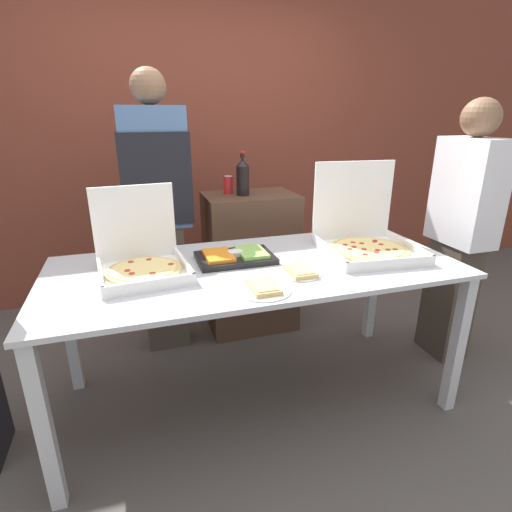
{
  "coord_description": "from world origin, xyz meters",
  "views": [
    {
      "loc": [
        -0.58,
        -1.84,
        1.57
      ],
      "look_at": [
        0.0,
        0.0,
        0.87
      ],
      "focal_mm": 28.0,
      "sensor_mm": 36.0,
      "label": 1
    }
  ],
  "objects_px": {
    "pizza_box_far_right": "(365,237)",
    "veggie_tray": "(235,257)",
    "soda_bottle": "(243,177)",
    "person_guest_plaid": "(461,231)",
    "soda_can_colored": "(228,185)",
    "paper_plate_front_left": "(300,272)",
    "pizza_box_near_left": "(142,259)",
    "paper_plate_front_right": "(264,288)",
    "soda_can_silver": "(241,183)",
    "person_server_vest": "(158,202)"
  },
  "relations": [
    {
      "from": "person_server_vest",
      "to": "person_guest_plaid",
      "type": "distance_m",
      "value": 1.92
    },
    {
      "from": "paper_plate_front_left",
      "to": "soda_can_silver",
      "type": "xyz_separation_m",
      "value": [
        0.02,
        1.16,
        0.25
      ]
    },
    {
      "from": "pizza_box_near_left",
      "to": "person_guest_plaid",
      "type": "bearing_deg",
      "value": -5.35
    },
    {
      "from": "paper_plate_front_left",
      "to": "person_guest_plaid",
      "type": "xyz_separation_m",
      "value": [
        1.2,
        0.26,
        0.03
      ]
    },
    {
      "from": "veggie_tray",
      "to": "person_server_vest",
      "type": "relative_size",
      "value": 0.22
    },
    {
      "from": "soda_can_silver",
      "to": "pizza_box_far_right",
      "type": "bearing_deg",
      "value": -64.06
    },
    {
      "from": "paper_plate_front_left",
      "to": "person_guest_plaid",
      "type": "distance_m",
      "value": 1.23
    },
    {
      "from": "person_server_vest",
      "to": "paper_plate_front_right",
      "type": "bearing_deg",
      "value": 108.76
    },
    {
      "from": "soda_bottle",
      "to": "person_guest_plaid",
      "type": "distance_m",
      "value": 1.45
    },
    {
      "from": "person_server_vest",
      "to": "pizza_box_far_right",
      "type": "bearing_deg",
      "value": 146.09
    },
    {
      "from": "pizza_box_far_right",
      "to": "soda_can_silver",
      "type": "distance_m",
      "value": 1.07
    },
    {
      "from": "soda_bottle",
      "to": "soda_can_colored",
      "type": "xyz_separation_m",
      "value": [
        -0.08,
        0.09,
        -0.07
      ]
    },
    {
      "from": "paper_plate_front_right",
      "to": "soda_can_silver",
      "type": "distance_m",
      "value": 1.34
    },
    {
      "from": "pizza_box_far_right",
      "to": "person_server_vest",
      "type": "xyz_separation_m",
      "value": [
        -1.08,
        0.72,
        0.12
      ]
    },
    {
      "from": "person_guest_plaid",
      "to": "paper_plate_front_left",
      "type": "bearing_deg",
      "value": 102.19
    },
    {
      "from": "paper_plate_front_left",
      "to": "soda_bottle",
      "type": "height_order",
      "value": "soda_bottle"
    },
    {
      "from": "pizza_box_near_left",
      "to": "soda_can_silver",
      "type": "relative_size",
      "value": 3.71
    },
    {
      "from": "pizza_box_near_left",
      "to": "person_server_vest",
      "type": "xyz_separation_m",
      "value": [
        0.14,
        0.69,
        0.13
      ]
    },
    {
      "from": "veggie_tray",
      "to": "soda_can_colored",
      "type": "distance_m",
      "value": 0.86
    },
    {
      "from": "soda_can_silver",
      "to": "paper_plate_front_right",
      "type": "bearing_deg",
      "value": -101.1
    },
    {
      "from": "person_guest_plaid",
      "to": "pizza_box_far_right",
      "type": "bearing_deg",
      "value": 93.46
    },
    {
      "from": "veggie_tray",
      "to": "soda_can_silver",
      "type": "relative_size",
      "value": 3.25
    },
    {
      "from": "paper_plate_front_right",
      "to": "person_guest_plaid",
      "type": "distance_m",
      "value": 1.48
    },
    {
      "from": "veggie_tray",
      "to": "soda_can_colored",
      "type": "xyz_separation_m",
      "value": [
        0.17,
        0.81,
        0.24
      ]
    },
    {
      "from": "paper_plate_front_right",
      "to": "person_server_vest",
      "type": "distance_m",
      "value": 1.14
    },
    {
      "from": "pizza_box_far_right",
      "to": "paper_plate_front_left",
      "type": "relative_size",
      "value": 2.67
    },
    {
      "from": "paper_plate_front_left",
      "to": "person_server_vest",
      "type": "distance_m",
      "value": 1.13
    },
    {
      "from": "veggie_tray",
      "to": "soda_bottle",
      "type": "height_order",
      "value": "soda_bottle"
    },
    {
      "from": "paper_plate_front_right",
      "to": "soda_can_silver",
      "type": "bearing_deg",
      "value": 78.9
    },
    {
      "from": "soda_can_colored",
      "to": "veggie_tray",
      "type": "bearing_deg",
      "value": -101.55
    },
    {
      "from": "pizza_box_near_left",
      "to": "soda_bottle",
      "type": "height_order",
      "value": "soda_bottle"
    },
    {
      "from": "pizza_box_near_left",
      "to": "veggie_tray",
      "type": "height_order",
      "value": "pizza_box_near_left"
    },
    {
      "from": "pizza_box_near_left",
      "to": "soda_bottle",
      "type": "bearing_deg",
      "value": 40.61
    },
    {
      "from": "pizza_box_far_right",
      "to": "pizza_box_near_left",
      "type": "height_order",
      "value": "pizza_box_far_right"
    },
    {
      "from": "veggie_tray",
      "to": "person_guest_plaid",
      "type": "bearing_deg",
      "value": -0.96
    },
    {
      "from": "paper_plate_front_left",
      "to": "paper_plate_front_right",
      "type": "relative_size",
      "value": 0.82
    },
    {
      "from": "paper_plate_front_left",
      "to": "person_guest_plaid",
      "type": "height_order",
      "value": "person_guest_plaid"
    },
    {
      "from": "pizza_box_far_right",
      "to": "soda_bottle",
      "type": "bearing_deg",
      "value": 127.28
    },
    {
      "from": "soda_can_silver",
      "to": "person_server_vest",
      "type": "xyz_separation_m",
      "value": [
        -0.62,
        -0.22,
        -0.06
      ]
    },
    {
      "from": "veggie_tray",
      "to": "person_guest_plaid",
      "type": "relative_size",
      "value": 0.24
    },
    {
      "from": "pizza_box_far_right",
      "to": "veggie_tray",
      "type": "height_order",
      "value": "pizza_box_far_right"
    },
    {
      "from": "person_server_vest",
      "to": "person_guest_plaid",
      "type": "relative_size",
      "value": 1.1
    },
    {
      "from": "soda_bottle",
      "to": "soda_can_silver",
      "type": "bearing_deg",
      "value": 79.36
    },
    {
      "from": "paper_plate_front_right",
      "to": "person_server_vest",
      "type": "xyz_separation_m",
      "value": [
        -0.36,
        1.07,
        0.19
      ]
    },
    {
      "from": "soda_bottle",
      "to": "soda_can_silver",
      "type": "height_order",
      "value": "soda_bottle"
    },
    {
      "from": "veggie_tray",
      "to": "soda_can_colored",
      "type": "bearing_deg",
      "value": 78.45
    },
    {
      "from": "pizza_box_near_left",
      "to": "soda_can_colored",
      "type": "bearing_deg",
      "value": 47.07
    },
    {
      "from": "soda_bottle",
      "to": "person_guest_plaid",
      "type": "xyz_separation_m",
      "value": [
        1.21,
        -0.75,
        -0.29
      ]
    },
    {
      "from": "pizza_box_far_right",
      "to": "paper_plate_front_left",
      "type": "bearing_deg",
      "value": -150.43
    },
    {
      "from": "soda_can_colored",
      "to": "person_server_vest",
      "type": "height_order",
      "value": "person_server_vest"
    }
  ]
}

